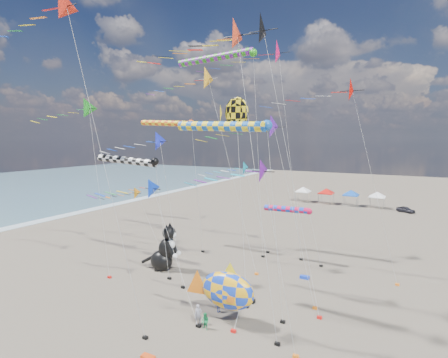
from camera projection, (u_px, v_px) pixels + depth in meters
delta_kite_0 at (66, 111)px, 35.43m from camera, size 12.83×2.19×18.13m
delta_kite_1 at (217, 38)px, 23.39m from camera, size 11.23×2.27×22.08m
delta_kite_2 at (270, 52)px, 39.27m from camera, size 14.34×2.98×25.28m
delta_kite_3 at (347, 94)px, 33.57m from camera, size 13.33×2.46×19.71m
delta_kite_4 at (253, 36)px, 27.30m from camera, size 16.58×2.61×23.53m
delta_kite_5 at (242, 175)px, 22.72m from camera, size 8.51×1.65×12.78m
delta_kite_6 at (244, 171)px, 43.04m from camera, size 8.86×1.92×11.24m
delta_kite_7 at (139, 194)px, 27.30m from camera, size 11.04×1.74×10.90m
delta_kite_8 at (127, 195)px, 44.73m from camera, size 10.62×1.75×7.91m
delta_kite_9 at (213, 80)px, 35.85m from camera, size 12.31×2.58×21.45m
delta_kite_10 at (70, 14)px, 24.57m from camera, size 14.70×2.30×24.16m
delta_kite_11 at (147, 144)px, 32.86m from camera, size 10.33×1.98×14.69m
delta_kite_12 at (277, 130)px, 28.57m from camera, size 10.09×2.15×16.02m
windsock_0 at (225, 127)px, 27.06m from camera, size 9.44×0.80×15.27m
windsock_1 at (289, 210)px, 39.07m from camera, size 6.81×0.71×6.36m
windsock_2 at (218, 58)px, 41.18m from camera, size 11.57×0.89×23.88m
windsock_3 at (129, 161)px, 35.55m from camera, size 9.10×0.78×12.06m
windsock_4 at (168, 124)px, 43.38m from camera, size 9.29×0.72×16.15m
angelfish_kite at (234, 114)px, 29.78m from camera, size 3.74×3.02×17.41m
cat_inflatable at (163, 247)px, 36.89m from camera, size 4.07×2.63×5.07m
fish_inflatable at (227, 290)px, 26.27m from camera, size 5.83×2.30×4.77m
person_adult at (198, 314)px, 26.25m from camera, size 0.66×0.64×1.52m
child_green at (205, 321)px, 25.48m from camera, size 0.70×0.59×1.26m
child_blue at (218, 306)px, 28.09m from camera, size 0.53×0.68×1.08m
kite_bag_0 at (305, 277)px, 34.78m from camera, size 0.90×0.44×0.30m
kite_bag_1 at (148, 358)px, 22.02m from camera, size 0.90×0.44×0.30m
kite_bag_2 at (250, 301)px, 29.79m from camera, size 0.90×0.44×0.30m
tent_row at (338, 190)px, 73.11m from camera, size 19.20×4.20×3.80m
parked_car at (406, 210)px, 65.70m from camera, size 3.51×2.79×1.12m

